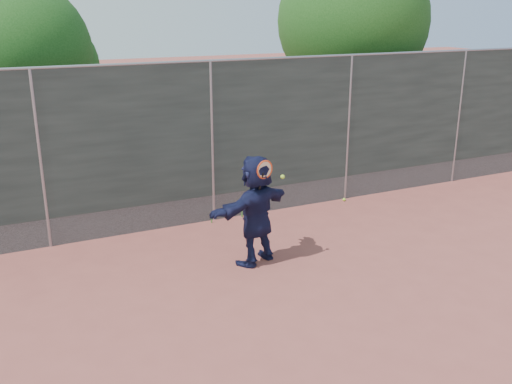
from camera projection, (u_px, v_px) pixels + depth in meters
name	position (u px, v px, depth m)	size (l,w,h in m)	color
ground	(305.00, 300.00, 7.98)	(80.00, 80.00, 0.00)	#9E4C42
player	(256.00, 210.00, 8.92)	(1.63, 0.52, 1.76)	#161A3E
ball_ground	(344.00, 200.00, 12.03)	(0.07, 0.07, 0.07)	#AEE232
fence	(212.00, 139.00, 10.50)	(20.00, 0.06, 3.03)	#38423D
swing_action	(266.00, 171.00, 8.58)	(0.52, 0.14, 0.51)	#DF4015
tree_right	(358.00, 25.00, 13.75)	(3.78, 3.60, 5.39)	#382314
tree_left	(25.00, 57.00, 11.55)	(3.15, 3.00, 4.53)	#382314
weed_clump	(230.00, 213.00, 10.97)	(0.68, 0.07, 0.30)	#387226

